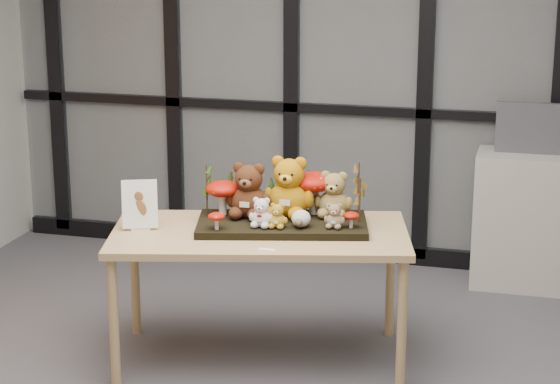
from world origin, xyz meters
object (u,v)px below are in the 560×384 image
(bear_white_bow, at_px, (262,211))
(monitor, at_px, (533,128))
(bear_small_yellow, at_px, (278,214))
(sign_holder, at_px, (140,207))
(bear_beige_small, at_px, (335,214))
(display_table, at_px, (260,243))
(mushroom_front_left, at_px, (217,220))
(bear_pooh_yellow, at_px, (289,183))
(bear_brown_medium, at_px, (249,187))
(plush_cream_hedgehog, at_px, (301,218))
(mushroom_back_left, at_px, (223,196))
(mushroom_back_right, at_px, (314,191))
(bear_tan_back, at_px, (334,192))
(mushroom_front_right, at_px, (351,219))
(diorama_tray, at_px, (282,224))
(cabinet, at_px, (526,221))

(bear_white_bow, xyz_separation_m, monitor, (1.30, 1.59, 0.19))
(bear_small_yellow, distance_m, sign_holder, 0.72)
(bear_small_yellow, xyz_separation_m, bear_beige_small, (0.28, 0.07, 0.00))
(display_table, distance_m, mushroom_front_left, 0.28)
(mushroom_front_left, bearing_deg, bear_pooh_yellow, 48.09)
(display_table, bearing_deg, bear_brown_medium, 114.10)
(bear_white_bow, bearing_deg, bear_small_yellow, -10.52)
(mushroom_front_left, relative_size, monitor, 0.22)
(bear_beige_small, bearing_deg, bear_white_bow, 178.29)
(plush_cream_hedgehog, bearing_deg, mushroom_front_left, -173.40)
(bear_beige_small, relative_size, mushroom_back_left, 0.71)
(bear_small_yellow, bearing_deg, mushroom_back_right, 54.19)
(bear_pooh_yellow, distance_m, mushroom_back_right, 0.15)
(bear_brown_medium, distance_m, bear_small_yellow, 0.27)
(bear_tan_back, xyz_separation_m, bear_white_bow, (-0.32, -0.28, -0.05))
(bear_beige_small, xyz_separation_m, plush_cream_hedgehog, (-0.17, -0.03, -0.02))
(bear_pooh_yellow, bearing_deg, mushroom_back_left, 177.23)
(mushroom_front_left, xyz_separation_m, mushroom_front_right, (0.66, 0.20, -0.00))
(bear_white_bow, xyz_separation_m, mushroom_back_right, (0.20, 0.30, 0.04))
(bear_white_bow, distance_m, plush_cream_hedgehog, 0.21)
(display_table, bearing_deg, plush_cream_hedgehog, -12.49)
(plush_cream_hedgehog, height_order, sign_holder, sign_holder)
(bear_white_bow, xyz_separation_m, mushroom_front_right, (0.45, 0.10, -0.04))
(mushroom_back_right, distance_m, sign_holder, 0.93)
(display_table, height_order, mushroom_front_left, mushroom_front_left)
(mushroom_front_right, bearing_deg, mushroom_back_left, 175.39)
(mushroom_back_right, bearing_deg, bear_tan_back, -12.45)
(diorama_tray, distance_m, monitor, 1.93)
(bear_pooh_yellow, distance_m, monitor, 1.82)
(diorama_tray, bearing_deg, mushroom_back_right, 40.64)
(display_table, xyz_separation_m, mushroom_front_left, (-0.19, -0.15, 0.15))
(display_table, distance_m, bear_beige_small, 0.43)
(mushroom_back_left, relative_size, cabinet, 0.23)
(bear_small_yellow, distance_m, cabinet, 2.02)
(bear_small_yellow, bearing_deg, mushroom_back_left, 142.49)
(sign_holder, xyz_separation_m, monitor, (1.93, 1.68, 0.19))
(bear_beige_small, height_order, mushroom_back_right, mushroom_back_right)
(sign_holder, bearing_deg, mushroom_back_left, 11.92)
(mushroom_back_right, bearing_deg, mushroom_back_left, -162.33)
(bear_pooh_yellow, relative_size, bear_white_bow, 2.09)
(display_table, xyz_separation_m, mushroom_back_left, (-0.24, 0.12, 0.21))
(plush_cream_hedgehog, xyz_separation_m, sign_holder, (-0.83, -0.14, 0.03))
(cabinet, bearing_deg, sign_holder, -139.34)
(diorama_tray, height_order, mushroom_back_right, mushroom_back_right)
(bear_beige_small, xyz_separation_m, mushroom_back_right, (-0.16, 0.23, 0.05))
(mushroom_back_right, xyz_separation_m, mushroom_front_right, (0.24, -0.21, -0.08))
(bear_brown_medium, xyz_separation_m, cabinet, (1.41, 1.41, -0.48))
(display_table, height_order, bear_pooh_yellow, bear_pooh_yellow)
(monitor, bearing_deg, mushroom_front_left, -131.69)
(bear_pooh_yellow, relative_size, bear_tan_back, 1.32)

